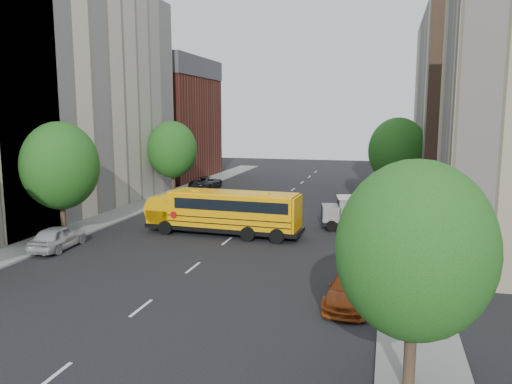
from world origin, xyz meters
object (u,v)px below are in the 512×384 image
at_px(street_tree_1, 60,166).
at_px(parked_car_2, 206,183).
at_px(street_tree_3, 415,250).
at_px(street_tree_2, 172,150).
at_px(school_bus, 222,210).
at_px(parked_car_4, 376,203).
at_px(parked_car_1, 183,195).
at_px(parked_car_3, 351,289).
at_px(street_tree_5, 396,147).
at_px(parked_car_0, 58,237).
at_px(street_tree_4, 398,151).
at_px(safari_truck, 362,212).

height_order(street_tree_1, parked_car_2, street_tree_1).
xyz_separation_m(street_tree_3, parked_car_2, (-20.60, 37.91, -3.73)).
bearing_deg(street_tree_2, street_tree_3, -55.49).
bearing_deg(street_tree_1, parked_car_2, 86.65).
xyz_separation_m(school_bus, parked_car_4, (10.22, 11.57, -1.02)).
height_order(parked_car_1, parked_car_3, parked_car_3).
bearing_deg(street_tree_2, parked_car_1, -51.60).
xyz_separation_m(street_tree_5, parked_car_3, (-2.20, -37.14, -4.01)).
distance_m(street_tree_2, street_tree_3, 38.83).
bearing_deg(parked_car_3, street_tree_2, 133.20).
relative_size(school_bus, parked_car_1, 2.88).
bearing_deg(parked_car_0, school_bus, -148.19).
bearing_deg(parked_car_4, street_tree_2, 169.82).
xyz_separation_m(parked_car_3, parked_car_4, (0.54, 22.42, 0.03)).
relative_size(street_tree_1, street_tree_3, 1.11).
distance_m(parked_car_1, parked_car_2, 8.73).
bearing_deg(parked_car_1, street_tree_1, 77.76).
height_order(street_tree_1, street_tree_3, street_tree_1).
bearing_deg(street_tree_4, parked_car_1, -172.02).
bearing_deg(street_tree_4, school_bus, -129.75).
height_order(street_tree_4, parked_car_4, street_tree_4).
xyz_separation_m(parked_car_0, parked_car_3, (18.40, -4.57, -0.07)).
relative_size(street_tree_1, parked_car_0, 1.77).
bearing_deg(street_tree_5, school_bus, -114.32).
bearing_deg(parked_car_1, parked_car_4, 176.18).
bearing_deg(parked_car_1, street_tree_2, -55.62).
height_order(street_tree_2, parked_car_1, street_tree_2).
bearing_deg(parked_car_2, street_tree_4, 166.01).
height_order(street_tree_5, safari_truck, street_tree_5).
xyz_separation_m(street_tree_3, parked_car_0, (-20.60, 11.44, -3.70)).
distance_m(street_tree_2, parked_car_1, 5.48).
bearing_deg(parked_car_2, street_tree_3, 120.54).
relative_size(street_tree_4, parked_car_3, 1.70).
relative_size(street_tree_2, school_bus, 0.69).
bearing_deg(street_tree_3, parked_car_2, 118.52).
xyz_separation_m(parked_car_0, parked_car_4, (18.94, 17.85, -0.04)).
distance_m(street_tree_5, parked_car_2, 21.85).
distance_m(school_bus, parked_car_3, 14.58).
xyz_separation_m(parked_car_2, parked_car_3, (18.40, -31.05, -0.03)).
height_order(street_tree_1, parked_car_3, street_tree_1).
distance_m(street_tree_3, street_tree_4, 32.01).
height_order(safari_truck, parked_car_4, safari_truck).
relative_size(street_tree_3, parked_car_0, 1.60).
distance_m(parked_car_0, parked_car_2, 26.48).
bearing_deg(street_tree_3, street_tree_1, 147.53).
relative_size(street_tree_5, parked_car_4, 1.77).
xyz_separation_m(street_tree_1, parked_car_3, (19.80, -7.14, -4.26)).
height_order(parked_car_0, parked_car_3, parked_car_0).
bearing_deg(parked_car_3, parked_car_1, 133.18).
height_order(parked_car_2, parked_car_3, parked_car_2).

